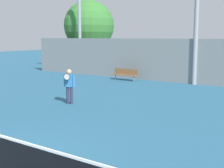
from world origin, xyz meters
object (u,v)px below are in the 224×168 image
object	(u,v)px
light_pole_far_right	(197,5)
tree_dark_dense	(89,26)
bench_courtside_far	(125,73)
tennis_player	(69,84)

from	to	relation	value
light_pole_far_right	tree_dark_dense	bearing A→B (deg)	164.83
bench_courtside_far	tree_dark_dense	world-z (taller)	tree_dark_dense
tennis_player	light_pole_far_right	xyz separation A→B (m)	(2.63, 9.10, 4.16)
tennis_player	tree_dark_dense	xyz separation A→B (m)	(-8.59, 12.15, 3.18)
bench_courtside_far	tree_dark_dense	bearing A→B (deg)	148.49
bench_courtside_far	light_pole_far_right	world-z (taller)	light_pole_far_right
bench_courtside_far	light_pole_far_right	distance (m)	6.65
bench_courtside_far	light_pole_far_right	xyz separation A→B (m)	(4.74, 0.93, 4.57)
tennis_player	light_pole_far_right	world-z (taller)	light_pole_far_right
light_pole_far_right	tree_dark_dense	world-z (taller)	light_pole_far_right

